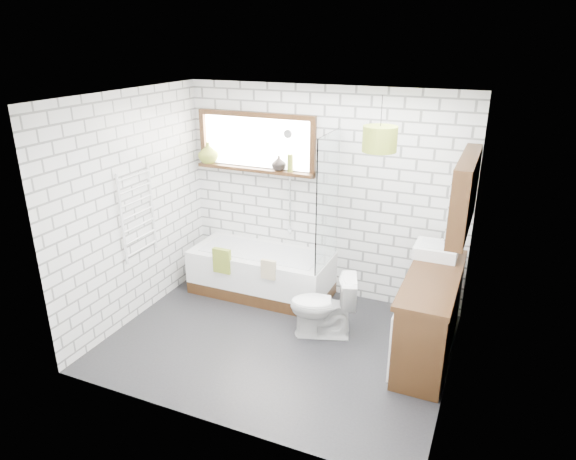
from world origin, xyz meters
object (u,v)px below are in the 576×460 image
at_px(pendant, 380,139).
at_px(bathtub, 262,272).
at_px(basin, 436,250).
at_px(toilet, 323,306).
at_px(vanity, 430,315).

bearing_deg(pendant, bathtub, 165.30).
distance_m(basin, toilet, 1.31).
distance_m(bathtub, toilet, 1.18).
distance_m(bathtub, basin, 2.14).
distance_m(vanity, toilet, 1.09).
height_order(vanity, basin, basin).
distance_m(basin, pendant, 1.36).
relative_size(basin, pendant, 1.31).
bearing_deg(toilet, bathtub, -139.18).
distance_m(toilet, pendant, 1.82).
bearing_deg(toilet, vanity, 77.28).
bearing_deg(basin, pendant, -148.53).
distance_m(vanity, pendant, 1.79).
xyz_separation_m(vanity, basin, (-0.06, 0.48, 0.49)).
bearing_deg(bathtub, basin, -0.72).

